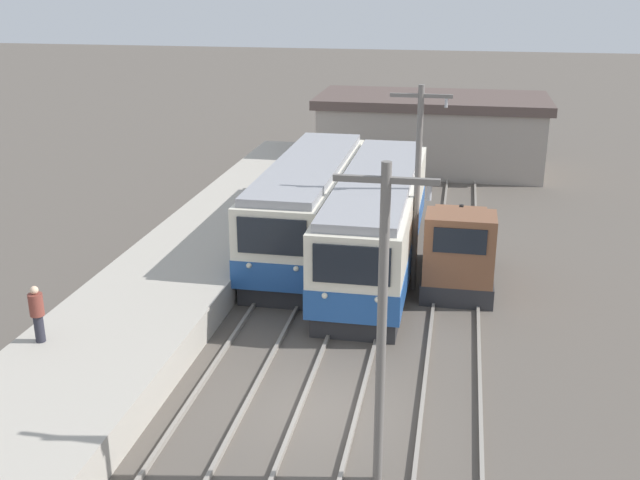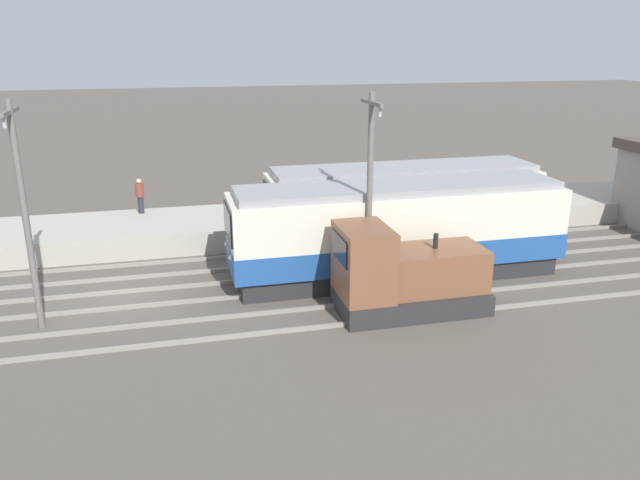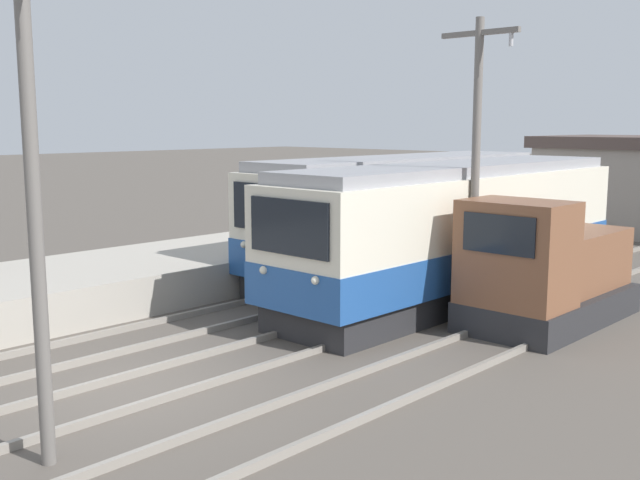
{
  "view_description": "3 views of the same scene",
  "coord_description": "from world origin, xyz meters",
  "px_view_note": "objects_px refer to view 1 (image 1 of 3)",
  "views": [
    {
      "loc": [
        3.0,
        -15.89,
        10.22
      ],
      "look_at": [
        -1.38,
        7.24,
        1.96
      ],
      "focal_mm": 42.0,
      "sensor_mm": 36.0,
      "label": 1
    },
    {
      "loc": [
        21.06,
        1.83,
        8.64
      ],
      "look_at": [
        0.01,
        7.0,
        1.62
      ],
      "focal_mm": 35.0,
      "sensor_mm": 36.0,
      "label": 2
    },
    {
      "loc": [
        11.1,
        -6.89,
        4.64
      ],
      "look_at": [
        -1.28,
        6.17,
        1.83
      ],
      "focal_mm": 42.0,
      "sensor_mm": 36.0,
      "label": 3
    }
  ],
  "objects_px": {
    "commuter_train_left": "(308,211)",
    "person_on_platform": "(37,312)",
    "catenary_mast_mid": "(418,182)",
    "catenary_mast_near": "(382,319)",
    "commuter_train_center": "(376,226)",
    "shunting_locomotive": "(459,252)"
  },
  "relations": [
    {
      "from": "person_on_platform",
      "to": "commuter_train_left",
      "type": "bearing_deg",
      "value": 64.52
    },
    {
      "from": "shunting_locomotive",
      "to": "catenary_mast_near",
      "type": "distance_m",
      "value": 11.85
    },
    {
      "from": "commuter_train_left",
      "to": "catenary_mast_mid",
      "type": "height_order",
      "value": "catenary_mast_mid"
    },
    {
      "from": "commuter_train_center",
      "to": "catenary_mast_mid",
      "type": "bearing_deg",
      "value": -47.26
    },
    {
      "from": "shunting_locomotive",
      "to": "catenary_mast_mid",
      "type": "distance_m",
      "value": 3.11
    },
    {
      "from": "commuter_train_left",
      "to": "person_on_platform",
      "type": "distance_m",
      "value": 11.94
    },
    {
      "from": "commuter_train_center",
      "to": "commuter_train_left",
      "type": "bearing_deg",
      "value": 155.1
    },
    {
      "from": "catenary_mast_near",
      "to": "person_on_platform",
      "type": "distance_m",
      "value": 10.06
    },
    {
      "from": "commuter_train_center",
      "to": "shunting_locomotive",
      "type": "xyz_separation_m",
      "value": [
        3.0,
        -0.89,
        -0.47
      ]
    },
    {
      "from": "commuter_train_left",
      "to": "person_on_platform",
      "type": "relative_size",
      "value": 7.17
    },
    {
      "from": "commuter_train_center",
      "to": "catenary_mast_mid",
      "type": "relative_size",
      "value": 1.8
    },
    {
      "from": "commuter_train_left",
      "to": "catenary_mast_near",
      "type": "xyz_separation_m",
      "value": [
        4.31,
        -13.65,
        2.13
      ]
    },
    {
      "from": "catenary_mast_mid",
      "to": "person_on_platform",
      "type": "distance_m",
      "value": 12.44
    },
    {
      "from": "person_on_platform",
      "to": "shunting_locomotive",
      "type": "bearing_deg",
      "value": 38.15
    },
    {
      "from": "shunting_locomotive",
      "to": "catenary_mast_mid",
      "type": "bearing_deg",
      "value": -153.48
    },
    {
      "from": "catenary_mast_near",
      "to": "shunting_locomotive",
      "type": "bearing_deg",
      "value": 82.58
    },
    {
      "from": "shunting_locomotive",
      "to": "catenary_mast_mid",
      "type": "height_order",
      "value": "catenary_mast_mid"
    },
    {
      "from": "catenary_mast_near",
      "to": "person_on_platform",
      "type": "bearing_deg",
      "value": 163.11
    },
    {
      "from": "shunting_locomotive",
      "to": "catenary_mast_near",
      "type": "xyz_separation_m",
      "value": [
        -1.49,
        -11.46,
        2.63
      ]
    },
    {
      "from": "commuter_train_center",
      "to": "shunting_locomotive",
      "type": "height_order",
      "value": "commuter_train_center"
    },
    {
      "from": "catenary_mast_near",
      "to": "person_on_platform",
      "type": "height_order",
      "value": "catenary_mast_near"
    },
    {
      "from": "commuter_train_left",
      "to": "person_on_platform",
      "type": "bearing_deg",
      "value": -115.48
    }
  ]
}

